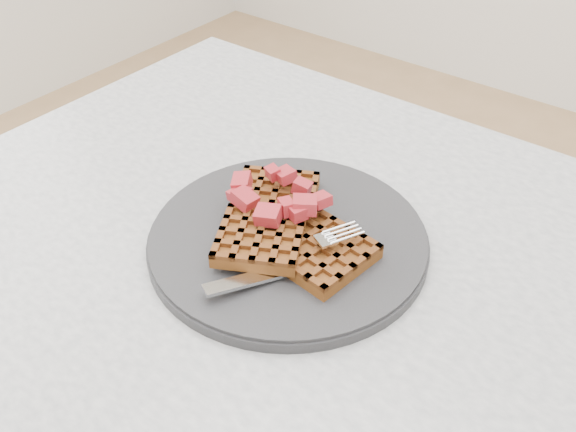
% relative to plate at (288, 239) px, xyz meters
% --- Properties ---
extents(table, '(1.20, 0.80, 0.75)m').
position_rel_plate_xyz_m(table, '(0.15, -0.04, -0.12)').
color(table, silver).
rests_on(table, ground).
extents(plate, '(0.30, 0.30, 0.02)m').
position_rel_plate_xyz_m(plate, '(0.00, 0.00, 0.00)').
color(plate, '#242427').
rests_on(plate, table).
extents(waffles, '(0.21, 0.19, 0.03)m').
position_rel_plate_xyz_m(waffles, '(0.00, -0.00, 0.02)').
color(waffles, brown).
rests_on(waffles, plate).
extents(strawberry_pile, '(0.15, 0.15, 0.02)m').
position_rel_plate_xyz_m(strawberry_pile, '(-0.00, 0.00, 0.05)').
color(strawberry_pile, maroon).
rests_on(strawberry_pile, waffles).
extents(fork, '(0.10, 0.17, 0.02)m').
position_rel_plate_xyz_m(fork, '(0.04, -0.04, 0.02)').
color(fork, silver).
rests_on(fork, plate).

